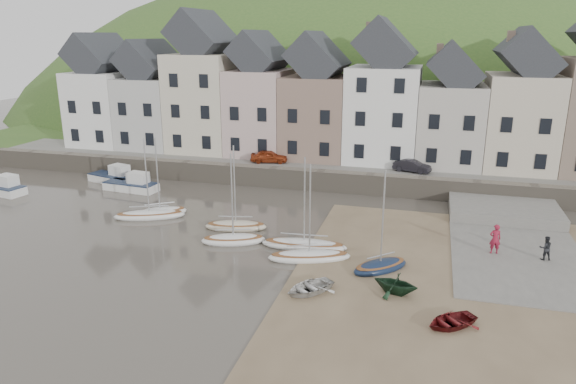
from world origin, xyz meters
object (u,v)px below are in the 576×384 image
(sailboat_0, at_px, (150,215))
(car_right, at_px, (412,166))
(rowboat_red, at_px, (451,321))
(car_left, at_px, (269,156))
(rowboat_green, at_px, (396,283))
(person_red, at_px, (495,239))
(rowboat_white, at_px, (309,287))
(person_dark, at_px, (546,248))

(sailboat_0, xyz_separation_m, car_right, (18.72, 13.32, 1.89))
(rowboat_red, relative_size, car_left, 0.75)
(rowboat_green, xyz_separation_m, person_red, (5.58, 7.03, 0.40))
(rowboat_green, relative_size, car_left, 0.67)
(rowboat_white, xyz_separation_m, car_right, (4.25, 21.87, 1.79))
(rowboat_red, bearing_deg, car_right, 147.04)
(sailboat_0, xyz_separation_m, car_left, (5.34, 13.32, 1.94))
(rowboat_green, height_order, car_right, car_right)
(rowboat_green, bearing_deg, person_red, 155.50)
(rowboat_red, distance_m, car_left, 28.63)
(rowboat_white, relative_size, car_left, 0.82)
(sailboat_0, relative_size, rowboat_green, 2.67)
(sailboat_0, relative_size, person_red, 3.27)
(person_red, bearing_deg, person_dark, 165.98)
(rowboat_red, bearing_deg, person_dark, 108.65)
(person_dark, bearing_deg, rowboat_white, 18.68)
(rowboat_green, bearing_deg, car_right, -165.41)
(person_red, distance_m, person_dark, 2.91)
(person_red, bearing_deg, sailboat_0, -10.91)
(car_left, distance_m, car_right, 13.39)
(sailboat_0, bearing_deg, car_right, 35.43)
(rowboat_white, bearing_deg, rowboat_red, 27.72)
(rowboat_red, bearing_deg, sailboat_0, -155.16)
(rowboat_white, relative_size, person_dark, 1.88)
(rowboat_red, height_order, car_right, car_right)
(rowboat_white, height_order, person_dark, person_dark)
(car_right, bearing_deg, person_dark, -132.22)
(person_red, relative_size, car_right, 0.58)
(sailboat_0, distance_m, car_right, 23.06)
(person_dark, relative_size, car_left, 0.43)
(rowboat_white, bearing_deg, car_left, 152.14)
(rowboat_red, xyz_separation_m, person_dark, (5.67, 9.44, 0.55))
(car_left, height_order, car_right, car_left)
(person_red, bearing_deg, car_right, -77.01)
(person_red, xyz_separation_m, car_left, (-19.20, 13.74, 1.11))
(person_red, xyz_separation_m, car_right, (-5.81, 13.74, 1.06))
(sailboat_0, bearing_deg, person_dark, -1.29)
(car_left, bearing_deg, car_right, -101.30)
(sailboat_0, relative_size, rowboat_red, 2.38)
(sailboat_0, distance_m, person_red, 24.55)
(rowboat_white, xyz_separation_m, person_red, (10.06, 8.13, 0.73))
(car_left, bearing_deg, rowboat_red, -156.23)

